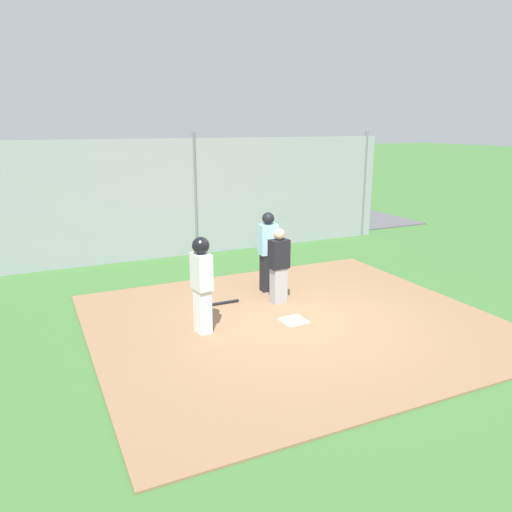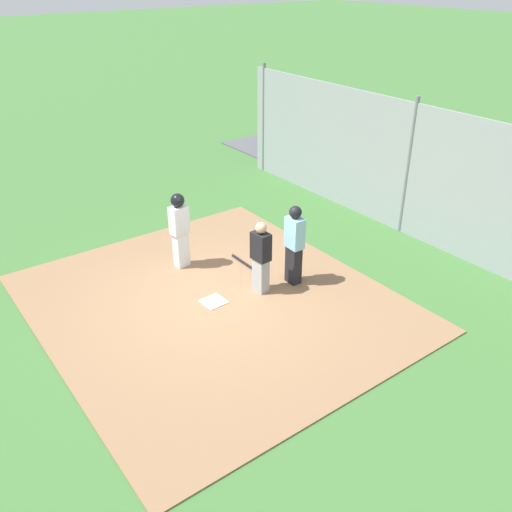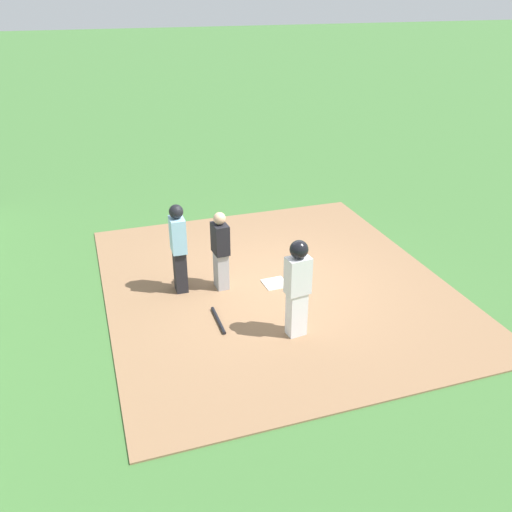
{
  "view_description": "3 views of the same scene",
  "coord_description": "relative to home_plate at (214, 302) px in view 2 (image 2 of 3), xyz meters",
  "views": [
    {
      "loc": [
        4.27,
        7.45,
        3.56
      ],
      "look_at": [
        0.03,
        -1.59,
        0.9
      ],
      "focal_mm": 34.79,
      "sensor_mm": 36.0,
      "label": 1
    },
    {
      "loc": [
        -7.81,
        4.75,
        6.01
      ],
      "look_at": [
        -0.11,
        -0.97,
        0.81
      ],
      "focal_mm": 38.23,
      "sensor_mm": 36.0,
      "label": 2
    },
    {
      "loc": [
        8.59,
        -3.23,
        5.25
      ],
      "look_at": [
        0.44,
        -0.53,
        0.93
      ],
      "focal_mm": 38.03,
      "sensor_mm": 36.0,
      "label": 3
    }
  ],
  "objects": [
    {
      "name": "ground_plane",
      "position": [
        0.0,
        0.0,
        -0.04
      ],
      "size": [
        140.0,
        140.0,
        0.0
      ],
      "primitive_type": "plane",
      "color": "#3D6B33"
    },
    {
      "name": "dirt_infield",
      "position": [
        0.0,
        0.0,
        -0.03
      ],
      "size": [
        7.2,
        6.4,
        0.03
      ],
      "primitive_type": "cube",
      "color": "#896647",
      "rests_on": "ground_plane"
    },
    {
      "name": "home_plate",
      "position": [
        0.0,
        0.0,
        0.0
      ],
      "size": [
        0.46,
        0.46,
        0.02
      ],
      "primitive_type": "cube",
      "rotation": [
        0.0,
        0.0,
        0.05
      ],
      "color": "white",
      "rests_on": "dirt_infield"
    },
    {
      "name": "catcher",
      "position": [
        -0.21,
        -1.02,
        0.78
      ],
      "size": [
        0.4,
        0.29,
        1.54
      ],
      "rotation": [
        0.0,
        0.0,
        1.64
      ],
      "color": "#9E9EA3",
      "rests_on": "dirt_infield"
    },
    {
      "name": "umpire",
      "position": [
        -0.34,
        -1.77,
        0.9
      ],
      "size": [
        0.38,
        0.27,
        1.74
      ],
      "rotation": [
        0.0,
        0.0,
        1.55
      ],
      "color": "black",
      "rests_on": "dirt_infield"
    },
    {
      "name": "runner",
      "position": [
        1.68,
        -0.25,
        0.98
      ],
      "size": [
        0.31,
        0.41,
        1.71
      ],
      "rotation": [
        0.0,
        0.0,
        3.27
      ],
      "color": "silver",
      "rests_on": "dirt_infield"
    },
    {
      "name": "baseball_bat",
      "position": [
        0.94,
        -1.39,
        0.02
      ],
      "size": [
        0.82,
        0.06,
        0.06
      ],
      "primitive_type": "cylinder",
      "rotation": [
        0.0,
        1.57,
        0.0
      ],
      "color": "black",
      "rests_on": "dirt_infield"
    },
    {
      "name": "backstop_fence",
      "position": [
        0.0,
        -5.59,
        1.56
      ],
      "size": [
        12.0,
        0.1,
        3.35
      ],
      "color": "#93999E",
      "rests_on": "ground_plane"
    },
    {
      "name": "parking_lot",
      "position": [
        0.0,
        -8.7,
        -0.02
      ],
      "size": [
        18.0,
        5.2,
        0.04
      ],
      "primitive_type": "cube",
      "color": "#515156",
      "rests_on": "ground_plane"
    },
    {
      "name": "parked_car_red",
      "position": [
        2.64,
        -8.08,
        0.57
      ],
      "size": [
        4.21,
        1.9,
        1.28
      ],
      "rotation": [
        0.0,
        0.0,
        3.15
      ],
      "color": "maroon",
      "rests_on": "parking_lot"
    },
    {
      "name": "parked_car_blue",
      "position": [
        6.19,
        -8.46,
        0.57
      ],
      "size": [
        4.41,
        2.36,
        1.28
      ],
      "rotation": [
        0.0,
        0.0,
        0.15
      ],
      "color": "#28428C",
      "rests_on": "parking_lot"
    }
  ]
}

